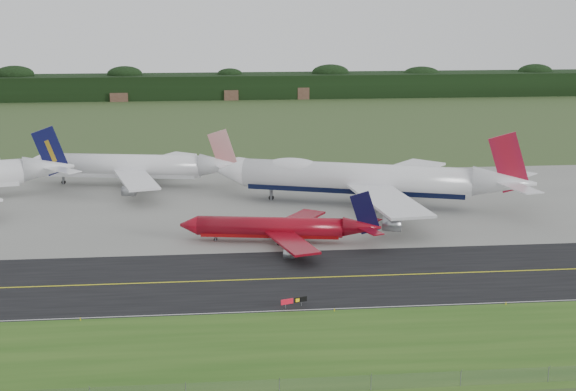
{
  "coord_description": "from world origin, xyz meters",
  "views": [
    {
      "loc": [
        -14.01,
        -142.08,
        49.73
      ],
      "look_at": [
        1.92,
        22.0,
        9.23
      ],
      "focal_mm": 50.0,
      "sensor_mm": 36.0,
      "label": 1
    }
  ],
  "objects_px": {
    "jet_ba_747": "(367,179)",
    "taxiway_sign": "(294,301)",
    "jet_star_tail": "(133,166)",
    "jet_red_737": "(281,228)"
  },
  "relations": [
    {
      "from": "jet_ba_747",
      "to": "taxiway_sign",
      "type": "xyz_separation_m",
      "value": [
        -24.82,
        -65.3,
        -5.62
      ]
    },
    {
      "from": "jet_star_tail",
      "to": "taxiway_sign",
      "type": "bearing_deg",
      "value": -69.64
    },
    {
      "from": "jet_red_737",
      "to": "jet_star_tail",
      "type": "height_order",
      "value": "jet_star_tail"
    },
    {
      "from": "jet_red_737",
      "to": "jet_star_tail",
      "type": "distance_m",
      "value": 66.7
    },
    {
      "from": "jet_red_737",
      "to": "jet_star_tail",
      "type": "bearing_deg",
      "value": 122.23
    },
    {
      "from": "jet_red_737",
      "to": "jet_star_tail",
      "type": "xyz_separation_m",
      "value": [
        -35.55,
        56.4,
        2.18
      ]
    },
    {
      "from": "jet_ba_747",
      "to": "jet_red_737",
      "type": "height_order",
      "value": "jet_ba_747"
    },
    {
      "from": "jet_ba_747",
      "to": "taxiway_sign",
      "type": "distance_m",
      "value": 70.08
    },
    {
      "from": "jet_red_737",
      "to": "taxiway_sign",
      "type": "xyz_separation_m",
      "value": [
        -1.1,
        -36.45,
        -2.07
      ]
    },
    {
      "from": "jet_ba_747",
      "to": "taxiway_sign",
      "type": "bearing_deg",
      "value": -110.81
    }
  ]
}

